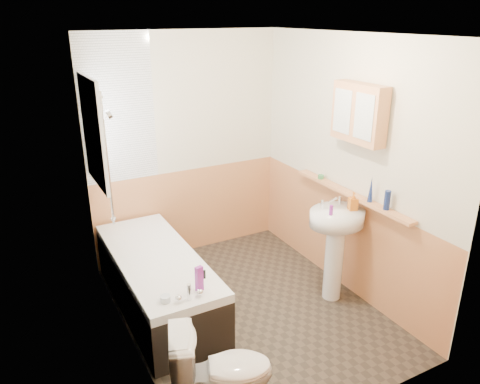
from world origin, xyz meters
The scene contains 26 objects.
floor centered at (0.00, 0.00, 0.00)m, with size 2.80×2.80×0.00m, color #2C261F.
ceiling centered at (0.00, 0.00, 2.50)m, with size 2.80×2.80×0.00m, color white.
wall_back centered at (0.00, 1.41, 1.25)m, with size 2.20×0.02×2.50m, color beige.
wall_front centered at (0.00, -1.41, 1.25)m, with size 2.20×0.02×2.50m, color beige.
wall_left centered at (-1.11, 0.00, 1.25)m, with size 0.02×2.80×2.50m, color beige.
wall_right centered at (1.11, 0.00, 1.25)m, with size 0.02×2.80×2.50m, color beige.
wainscot_right centered at (1.09, 0.00, 0.50)m, with size 0.01×2.80×1.00m, color tan.
wainscot_front centered at (0.00, -1.39, 0.50)m, with size 2.20×0.01×1.00m, color tan.
wainscot_back centered at (0.00, 1.39, 0.50)m, with size 2.20×0.01×1.00m, color tan.
tile_cladding_left centered at (-1.09, 0.00, 1.25)m, with size 0.01×2.80×2.50m, color white.
tile_return_back centered at (-0.73, 1.39, 1.75)m, with size 0.75×0.01×1.50m, color white.
window centered at (-1.06, 0.95, 1.65)m, with size 0.03×0.79×0.99m.
bathtub centered at (-0.73, 0.44, 0.29)m, with size 0.70×1.82×0.70m.
shower_riser centered at (-1.04, 0.57, 1.58)m, with size 0.10×0.08×1.18m.
toilet centered at (-0.76, -1.00, 0.35)m, with size 0.40×0.71×0.70m, color white.
sink centered at (0.84, -0.21, 0.67)m, with size 0.55×0.44×1.05m.
pine_shelf centered at (1.04, -0.14, 1.04)m, with size 0.10×1.55×0.03m, color tan.
medicine_cabinet centered at (1.01, -0.19, 1.82)m, with size 0.15×0.58×0.52m.
foam_can centered at (1.04, -0.60, 1.14)m, with size 0.05×0.05×0.17m, color navy.
green_bottle centered at (1.04, -0.40, 1.17)m, with size 0.05×0.05×0.24m, color navy.
black_jar centered at (1.04, 0.32, 1.07)m, with size 0.06×0.06×0.04m, color #388447.
soap_bottle centered at (0.97, -0.27, 0.98)m, with size 0.08×0.17×0.08m, color orange.
clear_bottle centered at (0.71, -0.27, 0.98)m, with size 0.03×0.03×0.09m, color purple.
blue_gel centered at (-0.61, -0.29, 0.66)m, with size 0.06×0.04×0.22m, color purple.
cream_jar centered at (-0.90, -0.30, 0.58)m, with size 0.08×0.08×0.05m, color silver.
orange_bottle centered at (-0.49, -0.13, 0.59)m, with size 0.02×0.02×0.07m, color black.
Camera 1 is at (-1.86, -3.30, 2.65)m, focal length 35.00 mm.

